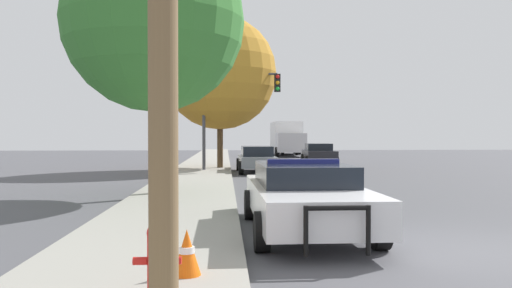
{
  "coord_description": "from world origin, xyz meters",
  "views": [
    {
      "loc": [
        -3.88,
        -7.63,
        1.84
      ],
      "look_at": [
        -2.2,
        19.79,
        1.37
      ],
      "focal_mm": 35.0,
      "sensor_mm": 36.0,
      "label": 1
    }
  ],
  "objects_px": {
    "car_background_distant": "(289,147)",
    "car_background_oncoming": "(319,154)",
    "traffic_light": "(235,99)",
    "box_truck": "(287,138)",
    "police_car": "(305,195)",
    "tree_sidewalk_mid": "(220,73)",
    "car_background_midblock": "(256,158)",
    "tree_sidewalk_near": "(154,22)",
    "fire_hydrant": "(157,258)",
    "traffic_cone": "(187,252)"
  },
  "relations": [
    {
      "from": "car_background_oncoming",
      "to": "car_background_midblock",
      "type": "distance_m",
      "value": 6.04
    },
    {
      "from": "traffic_light",
      "to": "box_truck",
      "type": "relative_size",
      "value": 0.63
    },
    {
      "from": "police_car",
      "to": "box_truck",
      "type": "relative_size",
      "value": 0.65
    },
    {
      "from": "traffic_light",
      "to": "tree_sidewalk_near",
      "type": "relative_size",
      "value": 0.64
    },
    {
      "from": "car_background_midblock",
      "to": "tree_sidewalk_near",
      "type": "relative_size",
      "value": 0.59
    },
    {
      "from": "box_truck",
      "to": "traffic_cone",
      "type": "relative_size",
      "value": 14.02
    },
    {
      "from": "traffic_light",
      "to": "traffic_cone",
      "type": "xyz_separation_m",
      "value": [
        -0.97,
        -18.93,
        -3.25
      ]
    },
    {
      "from": "car_background_oncoming",
      "to": "box_truck",
      "type": "relative_size",
      "value": 0.54
    },
    {
      "from": "police_car",
      "to": "car_background_oncoming",
      "type": "height_order",
      "value": "police_car"
    },
    {
      "from": "car_background_midblock",
      "to": "traffic_cone",
      "type": "xyz_separation_m",
      "value": [
        -2.02,
        -18.6,
        -0.29
      ]
    },
    {
      "from": "fire_hydrant",
      "to": "box_truck",
      "type": "relative_size",
      "value": 0.1
    },
    {
      "from": "traffic_light",
      "to": "police_car",
      "type": "bearing_deg",
      "value": -86.31
    },
    {
      "from": "police_car",
      "to": "car_background_distant",
      "type": "height_order",
      "value": "police_car"
    },
    {
      "from": "car_background_oncoming",
      "to": "box_truck",
      "type": "bearing_deg",
      "value": -86.5
    },
    {
      "from": "police_car",
      "to": "tree_sidewalk_near",
      "type": "xyz_separation_m",
      "value": [
        -3.6,
        5.42,
        4.48
      ]
    },
    {
      "from": "car_background_oncoming",
      "to": "tree_sidewalk_mid",
      "type": "height_order",
      "value": "tree_sidewalk_mid"
    },
    {
      "from": "car_background_midblock",
      "to": "car_background_distant",
      "type": "bearing_deg",
      "value": 78.46
    },
    {
      "from": "car_background_midblock",
      "to": "fire_hydrant",
      "type": "bearing_deg",
      "value": -97.2
    },
    {
      "from": "car_background_oncoming",
      "to": "tree_sidewalk_mid",
      "type": "xyz_separation_m",
      "value": [
        -5.81,
        -2.57,
        4.43
      ]
    },
    {
      "from": "fire_hydrant",
      "to": "car_background_midblock",
      "type": "relative_size",
      "value": 0.17
    },
    {
      "from": "car_background_distant",
      "to": "car_background_midblock",
      "type": "bearing_deg",
      "value": -102.57
    },
    {
      "from": "box_truck",
      "to": "police_car",
      "type": "bearing_deg",
      "value": 83.88
    },
    {
      "from": "fire_hydrant",
      "to": "car_background_oncoming",
      "type": "bearing_deg",
      "value": 75.43
    },
    {
      "from": "police_car",
      "to": "tree_sidewalk_mid",
      "type": "distance_m",
      "value": 17.92
    },
    {
      "from": "police_car",
      "to": "traffic_cone",
      "type": "bearing_deg",
      "value": 58.42
    },
    {
      "from": "police_car",
      "to": "car_background_distant",
      "type": "relative_size",
      "value": 1.12
    },
    {
      "from": "traffic_cone",
      "to": "tree_sidewalk_mid",
      "type": "bearing_deg",
      "value": 89.48
    },
    {
      "from": "tree_sidewalk_near",
      "to": "car_background_midblock",
      "type": "bearing_deg",
      "value": 69.79
    },
    {
      "from": "fire_hydrant",
      "to": "car_background_oncoming",
      "type": "height_order",
      "value": "car_background_oncoming"
    },
    {
      "from": "car_background_midblock",
      "to": "tree_sidewalk_mid",
      "type": "xyz_separation_m",
      "value": [
        -1.83,
        1.97,
        4.48
      ]
    },
    {
      "from": "traffic_light",
      "to": "tree_sidewalk_mid",
      "type": "height_order",
      "value": "tree_sidewalk_mid"
    },
    {
      "from": "car_background_oncoming",
      "to": "car_background_midblock",
      "type": "bearing_deg",
      "value": 52.39
    },
    {
      "from": "car_background_distant",
      "to": "tree_sidewalk_mid",
      "type": "relative_size",
      "value": 0.57
    },
    {
      "from": "fire_hydrant",
      "to": "traffic_light",
      "type": "xyz_separation_m",
      "value": [
        1.21,
        19.8,
        3.11
      ]
    },
    {
      "from": "tree_sidewalk_near",
      "to": "car_background_oncoming",
      "type": "bearing_deg",
      "value": 62.14
    },
    {
      "from": "police_car",
      "to": "tree_sidewalk_mid",
      "type": "height_order",
      "value": "tree_sidewalk_mid"
    },
    {
      "from": "fire_hydrant",
      "to": "traffic_light",
      "type": "relative_size",
      "value": 0.16
    },
    {
      "from": "car_background_midblock",
      "to": "box_truck",
      "type": "distance_m",
      "value": 20.82
    },
    {
      "from": "police_car",
      "to": "traffic_cone",
      "type": "xyz_separation_m",
      "value": [
        -1.98,
        -3.31,
        -0.29
      ]
    },
    {
      "from": "box_truck",
      "to": "tree_sidewalk_mid",
      "type": "relative_size",
      "value": 0.98
    },
    {
      "from": "car_background_midblock",
      "to": "police_car",
      "type": "bearing_deg",
      "value": -90.72
    },
    {
      "from": "car_background_oncoming",
      "to": "traffic_light",
      "type": "bearing_deg",
      "value": 43.59
    },
    {
      "from": "car_background_distant",
      "to": "car_background_oncoming",
      "type": "relative_size",
      "value": 1.07
    },
    {
      "from": "car_background_distant",
      "to": "traffic_cone",
      "type": "bearing_deg",
      "value": -100.52
    },
    {
      "from": "traffic_light",
      "to": "tree_sidewalk_mid",
      "type": "bearing_deg",
      "value": 115.73
    },
    {
      "from": "tree_sidewalk_near",
      "to": "box_truck",
      "type": "bearing_deg",
      "value": 75.8
    },
    {
      "from": "car_background_distant",
      "to": "box_truck",
      "type": "height_order",
      "value": "box_truck"
    },
    {
      "from": "traffic_cone",
      "to": "fire_hydrant",
      "type": "bearing_deg",
      "value": -105.47
    },
    {
      "from": "car_background_oncoming",
      "to": "police_car",
      "type": "bearing_deg",
      "value": 82.21
    },
    {
      "from": "traffic_light",
      "to": "box_truck",
      "type": "distance_m",
      "value": 20.8
    }
  ]
}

